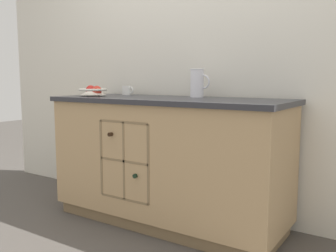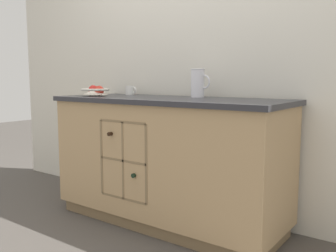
{
  "view_description": "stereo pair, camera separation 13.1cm",
  "coord_description": "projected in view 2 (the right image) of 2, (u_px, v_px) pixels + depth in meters",
  "views": [
    {
      "loc": [
        1.47,
        -2.23,
        1.06
      ],
      "look_at": [
        0.0,
        0.0,
        0.72
      ],
      "focal_mm": 40.0,
      "sensor_mm": 36.0,
      "label": 1
    },
    {
      "loc": [
        1.58,
        -2.15,
        1.06
      ],
      "look_at": [
        0.0,
        0.0,
        0.72
      ],
      "focal_mm": 40.0,
      "sensor_mm": 36.0,
      "label": 2
    }
  ],
  "objects": [
    {
      "name": "white_pitcher",
      "position": [
        198.0,
        83.0,
        2.72
      ],
      "size": [
        0.16,
        0.1,
        0.21
      ],
      "color": "white",
      "rests_on": "kitchen_island"
    },
    {
      "name": "kitchen_island",
      "position": [
        168.0,
        160.0,
        2.72
      ],
      "size": [
        1.75,
        0.67,
        0.92
      ],
      "color": "olive",
      "rests_on": "ground_plane"
    },
    {
      "name": "ground_plane",
      "position": [
        168.0,
        222.0,
        2.78
      ],
      "size": [
        14.0,
        14.0,
        0.0
      ],
      "primitive_type": "plane",
      "color": "#4C4742"
    },
    {
      "name": "back_wall",
      "position": [
        197.0,
        51.0,
        2.93
      ],
      "size": [
        4.4,
        0.06,
        2.55
      ],
      "primitive_type": "cube",
      "color": "silver",
      "rests_on": "ground_plane"
    },
    {
      "name": "fruit_bowl",
      "position": [
        96.0,
        91.0,
        2.95
      ],
      "size": [
        0.22,
        0.22,
        0.08
      ],
      "color": "silver",
      "rests_on": "kitchen_island"
    },
    {
      "name": "ceramic_mug",
      "position": [
        130.0,
        90.0,
        3.17
      ],
      "size": [
        0.11,
        0.08,
        0.08
      ],
      "color": "white",
      "rests_on": "kitchen_island"
    }
  ]
}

